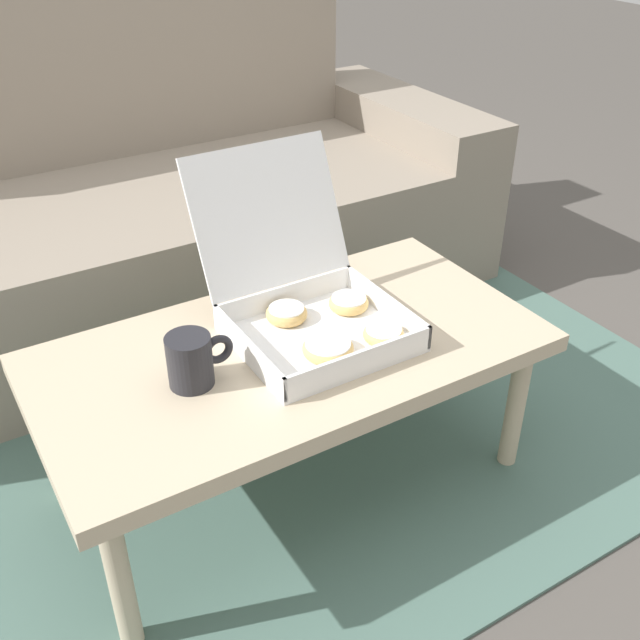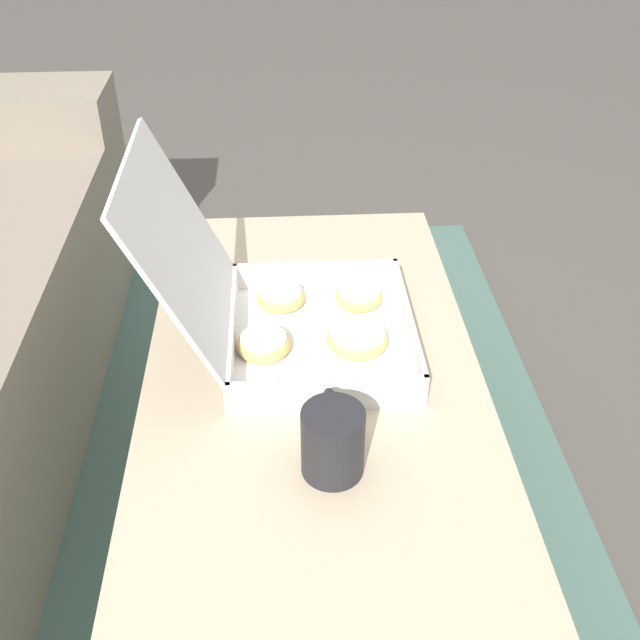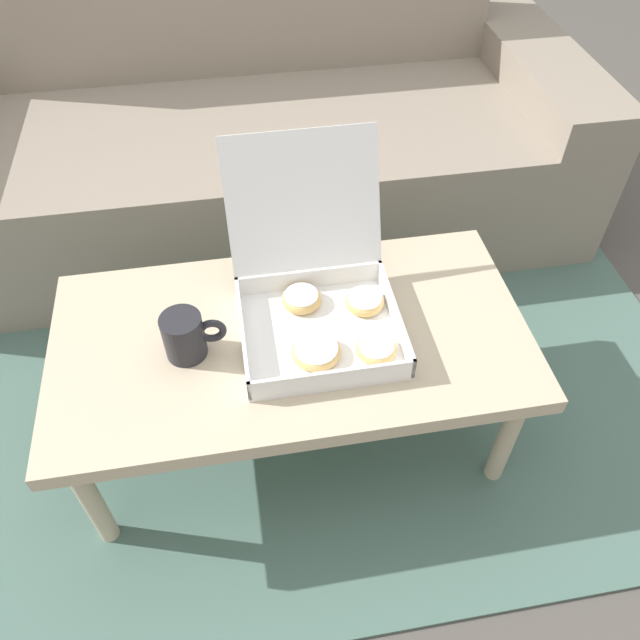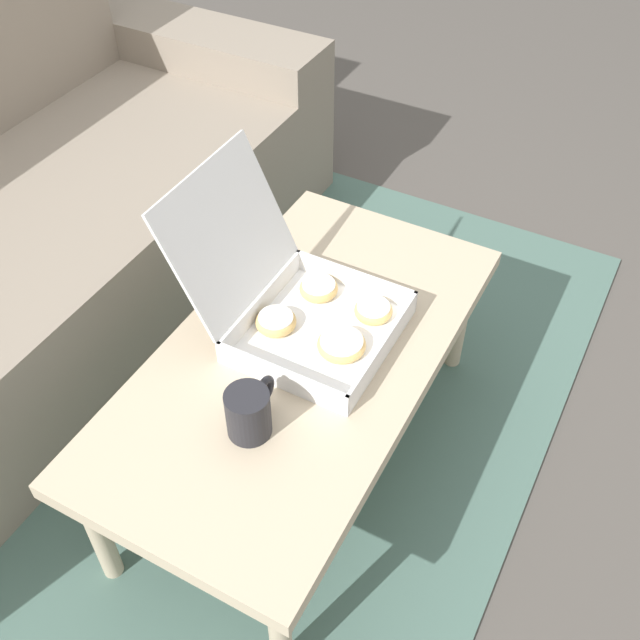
# 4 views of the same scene
# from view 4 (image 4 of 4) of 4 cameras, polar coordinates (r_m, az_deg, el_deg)

# --- Properties ---
(ground_plane) EXTENTS (12.00, 12.00, 0.00)m
(ground_plane) POSITION_cam_4_polar(r_m,az_deg,el_deg) (1.98, -4.76, -8.72)
(ground_plane) COLOR #514C47
(area_rug) EXTENTS (2.31, 1.96, 0.01)m
(area_rug) POSITION_cam_4_polar(r_m,az_deg,el_deg) (2.10, -11.78, -5.36)
(area_rug) COLOR #4C6B60
(area_rug) RESTS_ON ground_plane
(coffee_table) EXTENTS (1.07, 0.56, 0.39)m
(coffee_table) POSITION_cam_4_polar(r_m,az_deg,el_deg) (1.66, -1.53, -3.39)
(coffee_table) COLOR #C6B293
(coffee_table) RESTS_ON ground_plane
(pastry_box) EXTENTS (0.35, 0.45, 0.35)m
(pastry_box) POSITION_cam_4_polar(r_m,az_deg,el_deg) (1.65, -1.45, 1.27)
(pastry_box) COLOR white
(pastry_box) RESTS_ON coffee_table
(coffee_mug) EXTENTS (0.14, 0.09, 0.11)m
(coffee_mug) POSITION_cam_4_polar(r_m,az_deg,el_deg) (1.46, -5.41, -6.97)
(coffee_mug) COLOR #232328
(coffee_mug) RESTS_ON coffee_table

